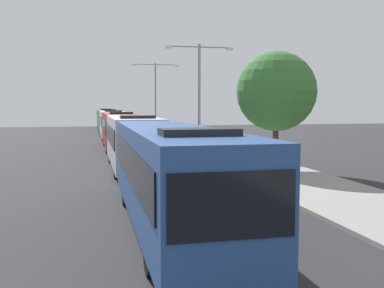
% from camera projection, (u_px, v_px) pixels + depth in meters
% --- Properties ---
extents(bus_lead, '(2.58, 12.15, 3.21)m').
position_uv_depth(bus_lead, '(171.00, 172.00, 13.58)').
color(bus_lead, '#284C8C').
rests_on(bus_lead, ground_plane).
extents(bus_second_in_line, '(2.58, 10.98, 3.21)m').
position_uv_depth(bus_second_in_line, '(132.00, 140.00, 26.22)').
color(bus_second_in_line, silver).
rests_on(bus_second_in_line, ground_plane).
extents(bus_middle, '(2.58, 11.88, 3.21)m').
position_uv_depth(bus_middle, '(119.00, 129.00, 38.31)').
color(bus_middle, maroon).
rests_on(bus_middle, ground_plane).
extents(bus_fourth_in_line, '(2.58, 11.35, 3.21)m').
position_uv_depth(bus_fourth_in_line, '(112.00, 124.00, 50.16)').
color(bus_fourth_in_line, silver).
rests_on(bus_fourth_in_line, ground_plane).
extents(bus_rear, '(2.58, 11.70, 3.21)m').
position_uv_depth(bus_rear, '(108.00, 120.00, 61.93)').
color(bus_rear, '#33724C').
rests_on(bus_rear, ground_plane).
extents(bus_tail_end, '(2.58, 11.39, 3.21)m').
position_uv_depth(bus_tail_end, '(105.00, 118.00, 73.99)').
color(bus_tail_end, '#33724C').
rests_on(bus_tail_end, ground_plane).
extents(white_suv, '(1.86, 4.78, 1.90)m').
position_uv_depth(white_suv, '(233.00, 167.00, 19.59)').
color(white_suv, '#B7B7BC').
rests_on(white_suv, ground_plane).
extents(streetlamp_mid, '(5.03, 0.28, 7.97)m').
position_uv_depth(streetlamp_mid, '(199.00, 88.00, 32.50)').
color(streetlamp_mid, gray).
rests_on(streetlamp_mid, sidewalk).
extents(streetlamp_far, '(5.88, 0.28, 8.67)m').
position_uv_depth(streetlamp_far, '(155.00, 91.00, 54.21)').
color(streetlamp_far, gray).
rests_on(streetlamp_far, sidewalk).
extents(roadside_tree, '(4.43, 4.43, 6.56)m').
position_uv_depth(roadside_tree, '(276.00, 92.00, 24.88)').
color(roadside_tree, '#4C3823').
rests_on(roadside_tree, sidewalk).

